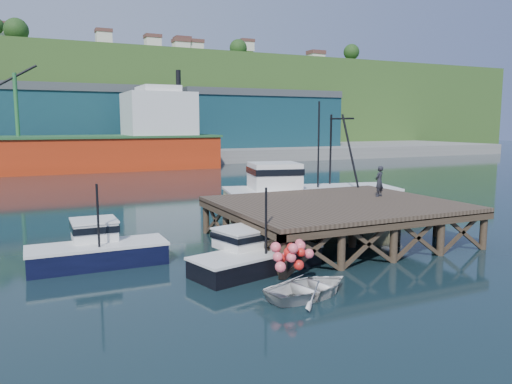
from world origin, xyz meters
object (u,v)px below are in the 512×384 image
boat_navy (97,248)px  dinghy (310,287)px  boat_black (253,254)px  dockworker (379,181)px  trawler (308,194)px

boat_navy → dinghy: (6.44, -7.72, -0.39)m
boat_black → dockworker: size_ratio=3.58×
dinghy → dockworker: size_ratio=2.02×
boat_navy → dockworker: (15.58, -0.14, 2.25)m
boat_navy → dinghy: 10.06m
dinghy → boat_navy: bearing=28.6°
boat_black → boat_navy: bearing=133.7°
dockworker → trawler: bearing=-103.0°
dinghy → trawler: bearing=-41.8°
trawler → boat_navy: bearing=-146.1°
trawler → dinghy: (-8.00, -13.53, -1.23)m
trawler → dinghy: 15.76m
boat_navy → boat_black: boat_navy is taller
boat_black → dockworker: 10.48m
boat_navy → trawler: trawler is taller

